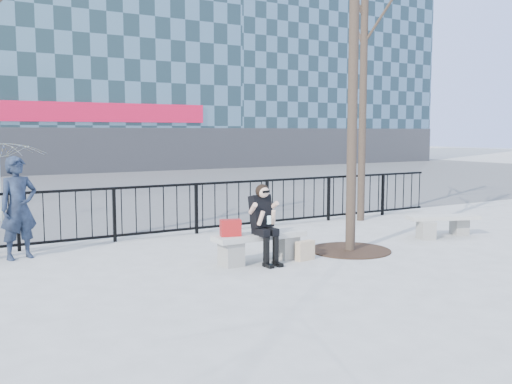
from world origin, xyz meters
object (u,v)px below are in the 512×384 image
bench_second (443,224)px  standing_man (19,208)px  seated_woman (265,224)px  bench_main (260,244)px

bench_second → standing_man: bearing=-174.3°
seated_woman → standing_man: bearing=144.4°
bench_second → seated_woman: seated_woman is taller
bench_main → standing_man: (-3.47, 2.33, 0.59)m
bench_main → standing_man: 4.22m
seated_woman → bench_second: bearing=2.4°
bench_second → standing_man: size_ratio=0.85×
bench_main → bench_second: bearing=0.4°
bench_second → standing_man: 8.36m
bench_second → seated_woman: size_ratio=1.13×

